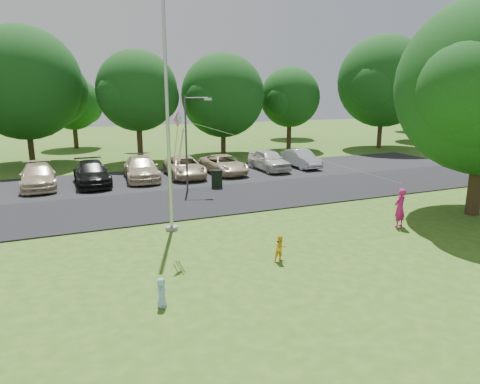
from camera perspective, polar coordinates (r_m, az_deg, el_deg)
name	(u,v)px	position (r m, az deg, el deg)	size (l,w,h in m)	color
ground	(308,260)	(14.97, 9.07, -8.98)	(120.00, 120.00, 0.00)	#366019
park_road	(218,199)	(22.70, -2.93, -0.96)	(60.00, 6.00, 0.06)	black
parking_strip	(185,177)	(28.74, -7.37, 2.02)	(42.00, 7.00, 0.06)	black
flagpole	(168,129)	(17.21, -9.58, 8.25)	(0.50, 0.50, 10.00)	#B7BABF
street_lamp	(190,135)	(24.18, -6.71, 7.57)	(1.46, 0.63, 5.38)	#3F3F44
trash_can	(217,179)	(25.26, -3.10, 1.73)	(0.69, 0.69, 1.09)	black
tree_row	(173,89)	(37.03, -8.95, 13.35)	(64.35, 11.94, 10.88)	#332316
horizon_trees	(174,103)	(47.01, -8.83, 11.63)	(77.46, 7.20, 7.02)	#332316
parked_cars	(173,167)	(28.38, -8.93, 3.29)	(19.53, 5.43, 1.46)	#C6B793
woman	(400,208)	(19.21, 20.52, -2.01)	(0.61, 0.40, 1.67)	#D01B79
child_yellow	(281,248)	(14.57, 5.44, -7.51)	(0.46, 0.36, 0.94)	yellow
child_blue	(162,293)	(11.88, -10.42, -13.05)	(0.40, 0.26, 0.83)	#95C1E4
kite	(190,135)	(14.92, -6.74, 7.62)	(9.41, 1.20, 3.10)	pink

